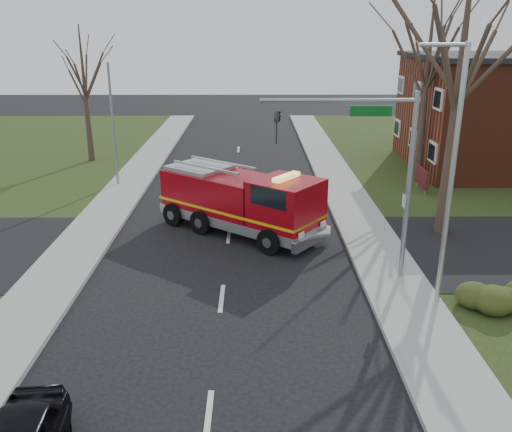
{
  "coord_description": "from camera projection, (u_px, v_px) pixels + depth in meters",
  "views": [
    {
      "loc": [
        1.06,
        -16.56,
        8.75
      ],
      "look_at": [
        1.19,
        2.84,
        2.0
      ],
      "focal_mm": 38.0,
      "sensor_mm": 36.0,
      "label": 1
    }
  ],
  "objects": [
    {
      "name": "traffic_signal_mast",
      "position": [
        374.0,
        154.0,
        18.42
      ],
      "size": [
        5.29,
        0.18,
        6.8
      ],
      "color": "gray",
      "rests_on": "ground"
    },
    {
      "name": "hedge_corner",
      "position": [
        499.0,
        296.0,
        17.44
      ],
      "size": [
        2.8,
        2.0,
        0.9
      ],
      "primitive_type": "ellipsoid",
      "color": "#303C16",
      "rests_on": "lawn_right"
    },
    {
      "name": "streetlight_pole",
      "position": [
        450.0,
        173.0,
        16.59
      ],
      "size": [
        1.48,
        0.16,
        8.4
      ],
      "color": "#B7BABF",
      "rests_on": "ground"
    },
    {
      "name": "health_center_sign",
      "position": [
        422.0,
        178.0,
        30.1
      ],
      "size": [
        0.12,
        2.0,
        1.4
      ],
      "color": "#56141A",
      "rests_on": "ground"
    },
    {
      "name": "fire_engine",
      "position": [
        242.0,
        203.0,
        24.11
      ],
      "size": [
        7.56,
        6.71,
        3.06
      ],
      "rotation": [
        0.0,
        0.0,
        0.91
      ],
      "color": "maroon",
      "rests_on": "ground"
    },
    {
      "name": "bare_tree_near",
      "position": [
        461.0,
        63.0,
        21.81
      ],
      "size": [
        6.0,
        6.0,
        12.0
      ],
      "color": "#31251D",
      "rests_on": "ground"
    },
    {
      "name": "sidewalk_left",
      "position": [
        40.0,
        297.0,
        18.45
      ],
      "size": [
        2.4,
        80.0,
        0.15
      ],
      "primitive_type": "cube",
      "color": "#999993",
      "rests_on": "ground"
    },
    {
      "name": "utility_pole_far",
      "position": [
        113.0,
        126.0,
        30.54
      ],
      "size": [
        0.14,
        0.14,
        7.0
      ],
      "primitive_type": "cylinder",
      "color": "gray",
      "rests_on": "ground"
    },
    {
      "name": "sidewalk_right",
      "position": [
        403.0,
        296.0,
        18.53
      ],
      "size": [
        2.4,
        80.0,
        0.15
      ],
      "primitive_type": "cube",
      "color": "#999993",
      "rests_on": "ground"
    },
    {
      "name": "bare_tree_far",
      "position": [
        428.0,
        70.0,
        30.62
      ],
      "size": [
        5.25,
        5.25,
        10.5
      ],
      "color": "#31251D",
      "rests_on": "ground"
    },
    {
      "name": "ground",
      "position": [
        222.0,
        299.0,
        18.51
      ],
      "size": [
        120.0,
        120.0,
        0.0
      ],
      "primitive_type": "plane",
      "color": "black",
      "rests_on": "ground"
    },
    {
      "name": "bare_tree_left",
      "position": [
        84.0,
        79.0,
        35.51
      ],
      "size": [
        4.5,
        4.5,
        9.0
      ],
      "color": "#31251D",
      "rests_on": "ground"
    }
  ]
}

